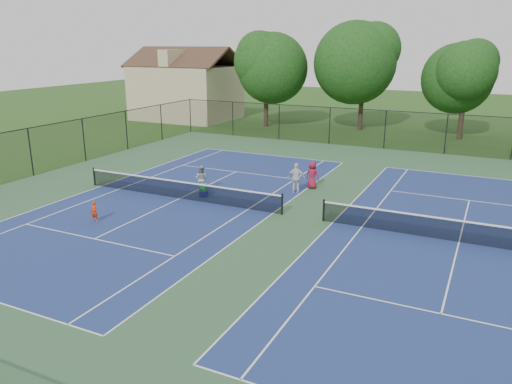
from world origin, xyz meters
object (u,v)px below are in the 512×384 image
at_px(tree_back_a, 266,64).
at_px(ball_hopper, 204,187).
at_px(tree_back_b, 364,59).
at_px(tree_back_c, 467,74).
at_px(child_player, 94,212).
at_px(clapboard_house, 186,90).
at_px(instructor, 201,179).
at_px(bystander_a, 296,178).
at_px(bystander_c, 312,175).
at_px(ball_crate, 204,194).

height_order(tree_back_a, ball_hopper, tree_back_a).
distance_m(tree_back_b, tree_back_c, 9.12).
bearing_deg(child_player, clapboard_house, 105.94).
bearing_deg(instructor, clapboard_house, -58.51).
distance_m(tree_back_a, clapboard_house, 10.47).
height_order(clapboard_house, bystander_a, clapboard_house).
relative_size(clapboard_house, bystander_c, 6.84).
relative_size(tree_back_c, ball_crate, 22.03).
bearing_deg(tree_back_a, ball_crate, -73.21).
xyz_separation_m(bystander_c, ball_hopper, (-4.71, -4.12, -0.26)).
relative_size(tree_back_a, tree_back_b, 0.91).
height_order(tree_back_a, tree_back_b, tree_back_b).
height_order(bystander_c, ball_crate, bystander_c).
height_order(tree_back_b, tree_back_c, tree_back_b).
bearing_deg(tree_back_c, child_player, -114.49).
bearing_deg(bystander_c, tree_back_c, -99.64).
distance_m(tree_back_c, bystander_c, 21.51).
xyz_separation_m(child_player, ball_crate, (2.51, 5.56, -0.32)).
height_order(ball_crate, ball_hopper, ball_hopper).
relative_size(tree_back_b, bystander_a, 5.93).
relative_size(tree_back_b, child_player, 10.27).
xyz_separation_m(tree_back_b, ball_crate, (-2.02, -25.14, -6.43)).
relative_size(bystander_c, ball_crate, 4.14).
height_order(bystander_c, ball_hopper, bystander_c).
bearing_deg(instructor, ball_hopper, 124.83).
distance_m(instructor, bystander_c, 6.29).
distance_m(tree_back_b, child_player, 31.63).
distance_m(tree_back_c, instructor, 26.54).
bearing_deg(ball_hopper, tree_back_c, 65.47).
xyz_separation_m(clapboard_house, child_player, (14.47, -29.71, -2.60)).
distance_m(tree_back_b, clapboard_house, 19.35).
xyz_separation_m(tree_back_a, bystander_c, (11.69, -19.02, -5.25)).
bearing_deg(tree_back_b, child_player, -98.39).
distance_m(tree_back_a, ball_hopper, 24.79).
relative_size(tree_back_c, clapboard_house, 0.78).
relative_size(tree_back_b, tree_back_c, 1.19).
relative_size(bystander_a, ball_crate, 4.44).
bearing_deg(clapboard_house, tree_back_b, 3.01).
bearing_deg(child_player, tree_back_b, 71.57).
xyz_separation_m(tree_back_a, tree_back_b, (9.00, 2.00, 0.56)).
bearing_deg(tree_back_a, instructor, -74.07).
xyz_separation_m(bystander_c, ball_crate, (-4.71, -4.12, -0.62)).
bearing_deg(clapboard_house, ball_crate, -54.88).
distance_m(tree_back_b, instructor, 25.22).
relative_size(child_player, instructor, 0.64).
height_order(tree_back_b, clapboard_house, tree_back_b).
height_order(instructor, bystander_a, bystander_a).
relative_size(tree_back_a, ball_crate, 24.02).
bearing_deg(tree_back_b, instructor, -96.11).
relative_size(child_player, ball_crate, 2.56).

